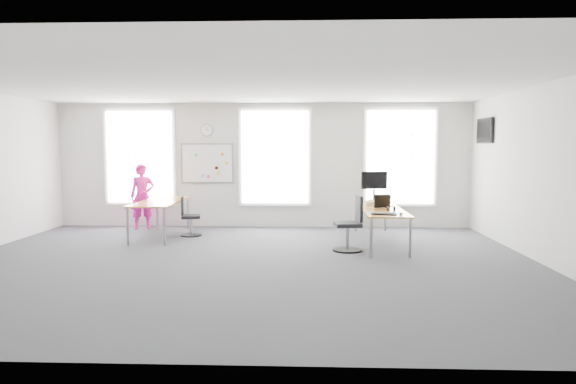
{
  "coord_description": "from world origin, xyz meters",
  "views": [
    {
      "loc": [
        1.09,
        -8.4,
        1.94
      ],
      "look_at": [
        0.72,
        1.2,
        1.1
      ],
      "focal_mm": 32.0,
      "sensor_mm": 36.0,
      "label": 1
    }
  ],
  "objects_px": {
    "chair_left": "(189,218)",
    "monitor": "(374,183)",
    "chair_right": "(351,227)",
    "headphones": "(391,209)",
    "desk_right": "(379,209)",
    "desk_left": "(160,204)",
    "keyboard": "(384,214)",
    "person": "(142,196)"
  },
  "relations": [
    {
      "from": "chair_left",
      "to": "monitor",
      "type": "xyz_separation_m",
      "value": [
        4.11,
        0.58,
        0.75
      ]
    },
    {
      "from": "chair_right",
      "to": "monitor",
      "type": "xyz_separation_m",
      "value": [
        0.69,
        2.09,
        0.68
      ]
    },
    {
      "from": "chair_left",
      "to": "headphones",
      "type": "height_order",
      "value": "chair_left"
    },
    {
      "from": "desk_right",
      "to": "headphones",
      "type": "xyz_separation_m",
      "value": [
        0.12,
        -0.64,
        0.09
      ]
    },
    {
      "from": "desk_right",
      "to": "chair_left",
      "type": "xyz_separation_m",
      "value": [
        -4.07,
        0.65,
        -0.3
      ]
    },
    {
      "from": "desk_right",
      "to": "headphones",
      "type": "bearing_deg",
      "value": -79.03
    },
    {
      "from": "desk_left",
      "to": "monitor",
      "type": "relative_size",
      "value": 3.22
    },
    {
      "from": "chair_left",
      "to": "keyboard",
      "type": "height_order",
      "value": "chair_left"
    },
    {
      "from": "desk_left",
      "to": "chair_right",
      "type": "bearing_deg",
      "value": -19.19
    },
    {
      "from": "chair_right",
      "to": "person",
      "type": "relative_size",
      "value": 0.67
    },
    {
      "from": "desk_right",
      "to": "desk_left",
      "type": "distance_m",
      "value": 4.69
    },
    {
      "from": "chair_right",
      "to": "monitor",
      "type": "distance_m",
      "value": 2.3
    },
    {
      "from": "desk_left",
      "to": "chair_right",
      "type": "relative_size",
      "value": 2.05
    },
    {
      "from": "desk_right",
      "to": "person",
      "type": "bearing_deg",
      "value": 163.58
    },
    {
      "from": "chair_right",
      "to": "person",
      "type": "xyz_separation_m",
      "value": [
        -4.74,
        2.45,
        0.32
      ]
    },
    {
      "from": "headphones",
      "to": "chair_left",
      "type": "bearing_deg",
      "value": 152.58
    },
    {
      "from": "person",
      "to": "headphones",
      "type": "relative_size",
      "value": 9.67
    },
    {
      "from": "chair_right",
      "to": "headphones",
      "type": "bearing_deg",
      "value": 98.53
    },
    {
      "from": "chair_right",
      "to": "keyboard",
      "type": "distance_m",
      "value": 0.72
    },
    {
      "from": "desk_left",
      "to": "desk_right",
      "type": "bearing_deg",
      "value": -6.58
    },
    {
      "from": "keyboard",
      "to": "monitor",
      "type": "relative_size",
      "value": 0.68
    },
    {
      "from": "chair_left",
      "to": "headphones",
      "type": "relative_size",
      "value": 5.46
    },
    {
      "from": "desk_right",
      "to": "chair_right",
      "type": "bearing_deg",
      "value": -127.07
    },
    {
      "from": "headphones",
      "to": "monitor",
      "type": "relative_size",
      "value": 0.24
    },
    {
      "from": "desk_left",
      "to": "keyboard",
      "type": "height_order",
      "value": "desk_left"
    },
    {
      "from": "chair_left",
      "to": "monitor",
      "type": "distance_m",
      "value": 4.22
    },
    {
      "from": "chair_right",
      "to": "headphones",
      "type": "height_order",
      "value": "chair_right"
    },
    {
      "from": "person",
      "to": "chair_right",
      "type": "bearing_deg",
      "value": -47.91
    },
    {
      "from": "desk_right",
      "to": "chair_right",
      "type": "height_order",
      "value": "chair_right"
    },
    {
      "from": "chair_left",
      "to": "keyboard",
      "type": "bearing_deg",
      "value": -126.17
    },
    {
      "from": "desk_right",
      "to": "chair_right",
      "type": "xyz_separation_m",
      "value": [
        -0.65,
        -0.86,
        -0.23
      ]
    },
    {
      "from": "chair_left",
      "to": "monitor",
      "type": "relative_size",
      "value": 1.32
    },
    {
      "from": "chair_right",
      "to": "headphones",
      "type": "distance_m",
      "value": 0.86
    },
    {
      "from": "desk_right",
      "to": "desk_left",
      "type": "relative_size",
      "value": 1.41
    },
    {
      "from": "keyboard",
      "to": "monitor",
      "type": "distance_m",
      "value": 2.46
    },
    {
      "from": "desk_left",
      "to": "chair_left",
      "type": "relative_size",
      "value": 2.44
    },
    {
      "from": "desk_left",
      "to": "person",
      "type": "distance_m",
      "value": 1.28
    },
    {
      "from": "desk_left",
      "to": "chair_right",
      "type": "xyz_separation_m",
      "value": [
        4.01,
        -1.4,
        -0.26
      ]
    },
    {
      "from": "chair_right",
      "to": "chair_left",
      "type": "height_order",
      "value": "chair_right"
    },
    {
      "from": "desk_right",
      "to": "keyboard",
      "type": "bearing_deg",
      "value": -93.98
    },
    {
      "from": "chair_left",
      "to": "person",
      "type": "xyz_separation_m",
      "value": [
        -1.32,
        0.94,
        0.39
      ]
    },
    {
      "from": "keyboard",
      "to": "chair_right",
      "type": "bearing_deg",
      "value": 168.38
    }
  ]
}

